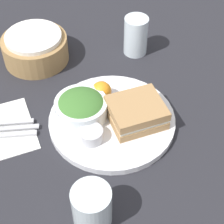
# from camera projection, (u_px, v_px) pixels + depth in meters

# --- Properties ---
(ground_plane) EXTENTS (4.00, 4.00, 0.00)m
(ground_plane) POSITION_uv_depth(u_px,v_px,m) (112.00, 123.00, 0.87)
(ground_plane) COLOR #232328
(plate) EXTENTS (0.29, 0.29, 0.02)m
(plate) POSITION_uv_depth(u_px,v_px,m) (112.00, 120.00, 0.86)
(plate) COLOR silver
(plate) RESTS_ON ground_plane
(sandwich) EXTENTS (0.12, 0.11, 0.05)m
(sandwich) POSITION_uv_depth(u_px,v_px,m) (136.00, 112.00, 0.84)
(sandwich) COLOR #A37A4C
(sandwich) RESTS_ON plate
(salad_bowl) EXTENTS (0.12, 0.12, 0.05)m
(salad_bowl) POSITION_uv_depth(u_px,v_px,m) (81.00, 107.00, 0.85)
(salad_bowl) COLOR white
(salad_bowl) RESTS_ON plate
(dressing_cup) EXTENTS (0.05, 0.05, 0.03)m
(dressing_cup) POSITION_uv_depth(u_px,v_px,m) (91.00, 135.00, 0.81)
(dressing_cup) COLOR #B7B7BC
(dressing_cup) RESTS_ON plate
(orange_wedge) EXTENTS (0.05, 0.05, 0.05)m
(orange_wedge) POSITION_uv_depth(u_px,v_px,m) (103.00, 91.00, 0.89)
(orange_wedge) COLOR orange
(orange_wedge) RESTS_ON plate
(drink_glass) EXTENTS (0.06, 0.06, 0.11)m
(drink_glass) POSITION_uv_depth(u_px,v_px,m) (136.00, 36.00, 1.01)
(drink_glass) COLOR silver
(drink_glass) RESTS_ON ground_plane
(bread_basket) EXTENTS (0.17, 0.17, 0.08)m
(bread_basket) POSITION_uv_depth(u_px,v_px,m) (35.00, 48.00, 1.00)
(bread_basket) COLOR #997547
(bread_basket) RESTS_ON ground_plane
(napkin) EXTENTS (0.15, 0.17, 0.00)m
(napkin) POSITION_uv_depth(u_px,v_px,m) (0.00, 131.00, 0.85)
(napkin) COLOR white
(napkin) RESTS_ON ground_plane
(spoon) EXTENTS (0.15, 0.05, 0.01)m
(spoon) POSITION_uv_depth(u_px,v_px,m) (0.00, 123.00, 0.86)
(spoon) COLOR #B2B2B7
(spoon) RESTS_ON napkin
(water_glass) EXTENTS (0.07, 0.07, 0.09)m
(water_glass) POSITION_uv_depth(u_px,v_px,m) (92.00, 207.00, 0.67)
(water_glass) COLOR silver
(water_glass) RESTS_ON ground_plane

